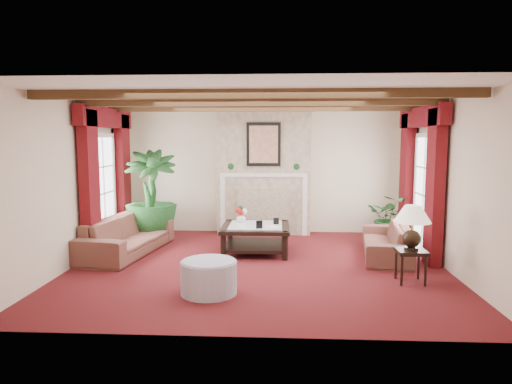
# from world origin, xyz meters

# --- Properties ---
(floor) EXTENTS (6.00, 6.00, 0.00)m
(floor) POSITION_xyz_m (0.00, 0.00, 0.00)
(floor) COLOR #3E0C0B
(floor) RESTS_ON ground
(ceiling) EXTENTS (6.00, 6.00, 0.00)m
(ceiling) POSITION_xyz_m (0.00, 0.00, 2.70)
(ceiling) COLOR white
(ceiling) RESTS_ON floor
(back_wall) EXTENTS (6.00, 0.02, 2.70)m
(back_wall) POSITION_xyz_m (0.00, 2.75, 1.35)
(back_wall) COLOR beige
(back_wall) RESTS_ON ground
(left_wall) EXTENTS (0.02, 5.50, 2.70)m
(left_wall) POSITION_xyz_m (-3.00, 0.00, 1.35)
(left_wall) COLOR beige
(left_wall) RESTS_ON ground
(right_wall) EXTENTS (0.02, 5.50, 2.70)m
(right_wall) POSITION_xyz_m (3.00, 0.00, 1.35)
(right_wall) COLOR beige
(right_wall) RESTS_ON ground
(ceiling_beams) EXTENTS (6.00, 3.00, 0.12)m
(ceiling_beams) POSITION_xyz_m (0.00, 0.00, 2.64)
(ceiling_beams) COLOR #352311
(ceiling_beams) RESTS_ON ceiling
(fireplace) EXTENTS (2.00, 0.52, 2.70)m
(fireplace) POSITION_xyz_m (0.00, 2.55, 2.70)
(fireplace) COLOR tan
(fireplace) RESTS_ON ground
(french_door_left) EXTENTS (0.10, 1.10, 2.16)m
(french_door_left) POSITION_xyz_m (-2.97, 1.00, 2.13)
(french_door_left) COLOR white
(french_door_left) RESTS_ON ground
(french_door_right) EXTENTS (0.10, 1.10, 2.16)m
(french_door_right) POSITION_xyz_m (2.97, 1.00, 2.13)
(french_door_right) COLOR white
(french_door_right) RESTS_ON ground
(curtains_left) EXTENTS (0.20, 2.40, 2.55)m
(curtains_left) POSITION_xyz_m (-2.86, 1.00, 2.55)
(curtains_left) COLOR #500A12
(curtains_left) RESTS_ON ground
(curtains_right) EXTENTS (0.20, 2.40, 2.55)m
(curtains_right) POSITION_xyz_m (2.86, 1.00, 2.55)
(curtains_right) COLOR #500A12
(curtains_right) RESTS_ON ground
(sofa_left) EXTENTS (2.45, 1.33, 0.88)m
(sofa_left) POSITION_xyz_m (-2.40, 0.65, 0.44)
(sofa_left) COLOR #3F111F
(sofa_left) RESTS_ON ground
(sofa_right) EXTENTS (2.11, 1.14, 0.76)m
(sofa_right) POSITION_xyz_m (2.23, 0.68, 0.38)
(sofa_right) COLOR #3F111F
(sofa_right) RESTS_ON ground
(potted_palm) EXTENTS (1.97, 2.37, 1.04)m
(potted_palm) POSITION_xyz_m (-2.26, 1.68, 0.52)
(potted_palm) COLOR black
(potted_palm) RESTS_ON ground
(small_plant) EXTENTS (1.51, 1.54, 0.74)m
(small_plant) POSITION_xyz_m (2.59, 1.97, 0.37)
(small_plant) COLOR black
(small_plant) RESTS_ON ground
(coffee_table) EXTENTS (1.22, 1.22, 0.50)m
(coffee_table) POSITION_xyz_m (-0.09, 0.86, 0.25)
(coffee_table) COLOR black
(coffee_table) RESTS_ON ground
(side_table) EXTENTS (0.46, 0.46, 0.49)m
(side_table) POSITION_xyz_m (2.24, -0.79, 0.24)
(side_table) COLOR black
(side_table) RESTS_ON ground
(ottoman) EXTENTS (0.76, 0.76, 0.44)m
(ottoman) POSITION_xyz_m (-0.60, -1.42, 0.22)
(ottoman) COLOR gray
(ottoman) RESTS_ON ground
(table_lamp) EXTENTS (0.52, 0.52, 0.66)m
(table_lamp) POSITION_xyz_m (2.24, -0.79, 0.82)
(table_lamp) COLOR black
(table_lamp) RESTS_ON side_table
(flower_vase) EXTENTS (0.26, 0.27, 0.18)m
(flower_vase) POSITION_xyz_m (-0.38, 1.14, 0.59)
(flower_vase) COLOR silver
(flower_vase) RESTS_ON coffee_table
(book) EXTENTS (0.22, 0.20, 0.27)m
(book) POSITION_xyz_m (0.15, 0.62, 0.63)
(book) COLOR black
(book) RESTS_ON coffee_table
(photo_frame_a) EXTENTS (0.12, 0.04, 0.15)m
(photo_frame_a) POSITION_xyz_m (-0.01, 0.51, 0.57)
(photo_frame_a) COLOR black
(photo_frame_a) RESTS_ON coffee_table
(photo_frame_b) EXTENTS (0.10, 0.02, 0.13)m
(photo_frame_b) POSITION_xyz_m (0.28, 0.92, 0.56)
(photo_frame_b) COLOR black
(photo_frame_b) RESTS_ON coffee_table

